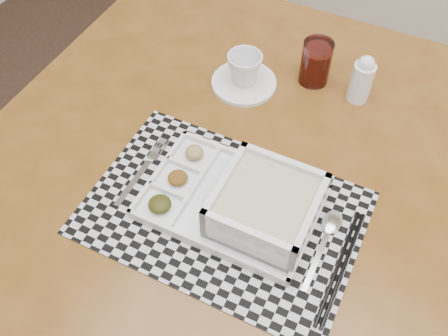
{
  "coord_description": "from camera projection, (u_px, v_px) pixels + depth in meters",
  "views": [
    {
      "loc": [
        -0.25,
        0.29,
        1.63
      ],
      "look_at": [
        -0.53,
        0.79,
        0.9
      ],
      "focal_mm": 40.0,
      "sensor_mm": 36.0,
      "label": 1
    }
  ],
  "objects": [
    {
      "name": "fork",
      "position": [
        144.0,
        170.0,
        0.99
      ],
      "size": [
        0.03,
        0.19,
        0.0
      ],
      "color": "silver",
      "rests_on": "placemat"
    },
    {
      "name": "juice_glass",
      "position": [
        316.0,
        64.0,
        1.12
      ],
      "size": [
        0.07,
        0.07,
        0.1
      ],
      "color": "white",
      "rests_on": "dining_table"
    },
    {
      "name": "chopsticks",
      "position": [
        341.0,
        267.0,
        0.86
      ],
      "size": [
        0.03,
        0.24,
        0.01
      ],
      "color": "black",
      "rests_on": "placemat"
    },
    {
      "name": "saucer",
      "position": [
        244.0,
        83.0,
        1.15
      ],
      "size": [
        0.15,
        0.15,
        0.01
      ],
      "primitive_type": "cylinder",
      "color": "white",
      "rests_on": "dining_table"
    },
    {
      "name": "spoon",
      "position": [
        330.0,
        228.0,
        0.91
      ],
      "size": [
        0.04,
        0.18,
        0.01
      ],
      "color": "silver",
      "rests_on": "placemat"
    },
    {
      "name": "serving_tray",
      "position": [
        254.0,
        205.0,
        0.9
      ],
      "size": [
        0.33,
        0.24,
        0.09
      ],
      "color": "white",
      "rests_on": "placemat"
    },
    {
      "name": "creamer_bottle",
      "position": [
        362.0,
        79.0,
        1.08
      ],
      "size": [
        0.05,
        0.05,
        0.12
      ],
      "color": "white",
      "rests_on": "dining_table"
    },
    {
      "name": "placemat",
      "position": [
        223.0,
        213.0,
        0.93
      ],
      "size": [
        0.52,
        0.37,
        0.0
      ],
      "primitive_type": "cube",
      "rotation": [
        0.0,
        0.0,
        0.05
      ],
      "color": "#B1B1B9",
      "rests_on": "dining_table"
    },
    {
      "name": "dining_table",
      "position": [
        249.0,
        190.0,
        1.07
      ],
      "size": [
        1.17,
        1.17,
        0.84
      ],
      "color": "#522F0E",
      "rests_on": "ground"
    },
    {
      "name": "cup",
      "position": [
        245.0,
        69.0,
        1.11
      ],
      "size": [
        0.09,
        0.09,
        0.07
      ],
      "primitive_type": "imported",
      "rotation": [
        0.0,
        0.0,
        -0.11
      ],
      "color": "white",
      "rests_on": "saucer"
    }
  ]
}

